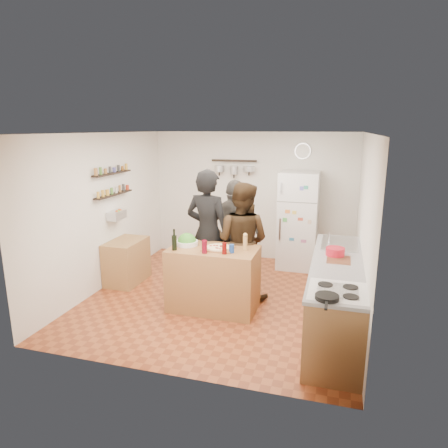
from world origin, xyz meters
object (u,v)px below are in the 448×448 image
(person_left, at_px, (208,233))
(fridge, at_px, (298,220))
(person_back, at_px, (235,233))
(wall_clock, at_px, (303,151))
(person_center, at_px, (242,241))
(salad_bowl, at_px, (187,243))
(counter_run, at_px, (336,297))
(red_bowl, at_px, (335,252))
(salt_canister, at_px, (232,249))
(prep_island, at_px, (214,279))
(pepper_mill, at_px, (245,243))
(wine_bottle, at_px, (174,243))
(side_table, at_px, (127,261))
(skillet, at_px, (327,297))

(person_left, bearing_deg, fridge, -116.38)
(person_back, relative_size, wall_clock, 5.87)
(person_center, relative_size, fridge, 1.00)
(person_left, bearing_deg, salad_bowl, 77.23)
(counter_run, bearing_deg, red_bowl, 100.27)
(salt_canister, height_order, wall_clock, wall_clock)
(person_left, bearing_deg, wall_clock, -111.63)
(counter_run, xyz_separation_m, fridge, (-0.75, 2.30, 0.45))
(prep_island, bearing_deg, person_left, 116.53)
(person_left, xyz_separation_m, fridge, (1.20, 1.67, -0.09))
(counter_run, xyz_separation_m, wall_clock, (-0.75, 2.63, 1.70))
(person_back, height_order, wall_clock, wall_clock)
(pepper_mill, relative_size, counter_run, 0.08)
(wine_bottle, height_order, person_center, person_center)
(person_back, bearing_deg, prep_island, 108.92)
(salt_canister, height_order, red_bowl, salt_canister)
(pepper_mill, distance_m, person_left, 0.82)
(person_left, bearing_deg, red_bowl, 178.81)
(red_bowl, relative_size, side_table, 0.31)
(wine_bottle, distance_m, person_center, 1.09)
(person_left, xyz_separation_m, skillet, (1.85, -1.83, -0.05))
(salad_bowl, bearing_deg, person_back, 64.69)
(side_table, bearing_deg, skillet, -29.79)
(person_left, height_order, wall_clock, wall_clock)
(person_center, distance_m, skillet, 2.29)
(salt_canister, bearing_deg, wall_clock, 75.77)
(red_bowl, distance_m, wall_clock, 2.72)
(salt_canister, bearing_deg, counter_run, -1.05)
(person_back, distance_m, red_bowl, 1.85)
(fridge, distance_m, wall_clock, 1.29)
(wine_bottle, height_order, fridge, fridge)
(person_center, bearing_deg, salt_canister, 101.70)
(fridge, bearing_deg, person_left, -125.79)
(salt_canister, distance_m, fridge, 2.37)
(pepper_mill, xyz_separation_m, counter_run, (1.26, -0.20, -0.56))
(pepper_mill, distance_m, person_back, 1.07)
(person_left, distance_m, fridge, 2.06)
(prep_island, relative_size, person_left, 0.63)
(wall_clock, bearing_deg, salt_canister, -104.23)
(prep_island, bearing_deg, salt_canister, -21.80)
(red_bowl, xyz_separation_m, wall_clock, (-0.70, 2.35, 1.18))
(person_center, height_order, wall_clock, wall_clock)
(fridge, bearing_deg, person_back, -129.20)
(person_left, xyz_separation_m, person_center, (0.53, 0.04, -0.09))
(person_back, distance_m, skillet, 2.85)
(salad_bowl, bearing_deg, red_bowl, 2.20)
(wine_bottle, height_order, person_back, person_back)
(prep_island, relative_size, fridge, 0.69)
(wine_bottle, height_order, skillet, wine_bottle)
(counter_run, height_order, red_bowl, red_bowl)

